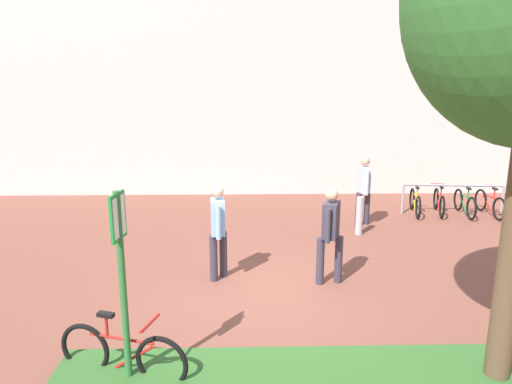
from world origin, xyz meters
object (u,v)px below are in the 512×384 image
at_px(parking_sign_post, 121,263).
at_px(person_shirt_white, 218,226).
at_px(bike_rack_cluster, 452,202).
at_px(bollard_steel, 359,216).
at_px(person_suited_navy, 331,230).
at_px(bike_at_sign, 123,354).
at_px(person_casual_tan, 364,187).

height_order(parking_sign_post, person_shirt_white, parking_sign_post).
xyz_separation_m(bike_rack_cluster, person_shirt_white, (-6.03, -4.06, 0.64)).
distance_m(parking_sign_post, bike_rack_cluster, 10.00).
xyz_separation_m(bollard_steel, person_suited_navy, (-1.17, -2.67, 0.53)).
distance_m(bollard_steel, person_shirt_white, 3.99).
height_order(bike_at_sign, person_shirt_white, person_shirt_white).
bearing_deg(bollard_steel, parking_sign_post, -126.01).
bearing_deg(bike_at_sign, person_suited_navy, 42.77).
bearing_deg(person_casual_tan, bike_at_sign, -125.51).
relative_size(person_suited_navy, person_shirt_white, 1.00).
height_order(parking_sign_post, person_suited_navy, parking_sign_post).
bearing_deg(person_shirt_white, bike_at_sign, -108.15).
height_order(bike_rack_cluster, person_casual_tan, person_casual_tan).
relative_size(parking_sign_post, person_shirt_white, 1.37).
bearing_deg(bike_at_sign, person_shirt_white, 71.85).
distance_m(parking_sign_post, person_suited_navy, 4.04).
xyz_separation_m(parking_sign_post, bollard_steel, (4.00, 5.51, -1.09)).
xyz_separation_m(parking_sign_post, person_casual_tan, (4.26, 6.23, -0.56)).
bearing_deg(bike_rack_cluster, person_casual_tan, -161.03).
bearing_deg(bike_at_sign, parking_sign_post, -53.39).
height_order(bike_rack_cluster, person_suited_navy, person_suited_navy).
xyz_separation_m(parking_sign_post, bike_at_sign, (-0.10, 0.13, -1.19)).
bearing_deg(parking_sign_post, bike_at_sign, 126.61).
distance_m(bollard_steel, person_suited_navy, 2.97).
xyz_separation_m(bollard_steel, person_shirt_white, (-3.13, -2.42, 0.53)).
bearing_deg(bike_rack_cluster, bollard_steel, -150.57).
bearing_deg(bike_rack_cluster, parking_sign_post, -134.02).
distance_m(bike_rack_cluster, bollard_steel, 3.33).
xyz_separation_m(bike_at_sign, person_shirt_white, (0.97, 2.95, 0.63)).
xyz_separation_m(bollard_steel, person_casual_tan, (0.26, 0.73, 0.53)).
bearing_deg(person_shirt_white, bike_rack_cluster, 33.94).
distance_m(parking_sign_post, person_shirt_white, 3.25).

